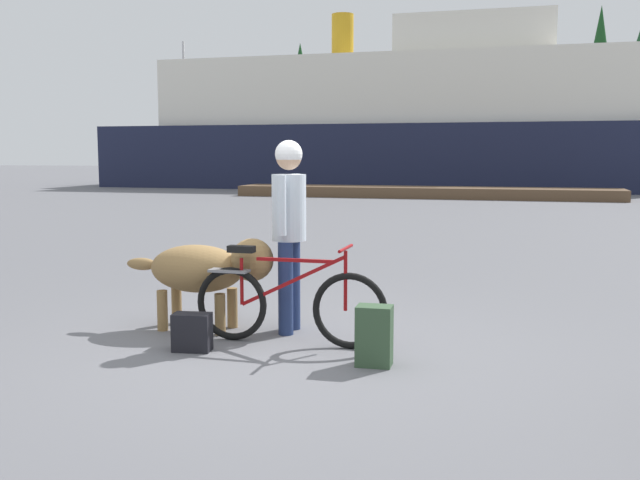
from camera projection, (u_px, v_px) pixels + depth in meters
ground_plane at (282, 352)px, 6.16m from camera, size 160.00×160.00×0.00m
bicycle at (288, 303)px, 6.38m from camera, size 1.76×0.44×0.89m
person_cyclist at (289, 216)px, 6.74m from camera, size 0.32×0.53×1.80m
dog at (207, 269)px, 6.88m from camera, size 1.51×0.53×0.90m
backpack at (374, 336)px, 5.75m from camera, size 0.29×0.21×0.48m
handbag_pannier at (192, 332)px, 6.18m from camera, size 0.34×0.23×0.33m
dock_pier at (424, 192)px, 27.59m from camera, size 14.37×2.03×0.40m
ferry_boat at (415, 126)px, 35.93m from camera, size 29.94×8.84×8.59m
sailboat_moored at (186, 174)px, 41.98m from camera, size 6.82×1.91×7.98m
pine_tree_far_left at (300, 94)px, 59.37m from camera, size 3.31×3.31×10.60m
pine_tree_center at (466, 84)px, 55.20m from camera, size 3.12×3.12×11.45m
pine_tree_mid_back at (599, 69)px, 55.56m from camera, size 3.11×3.11×12.87m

